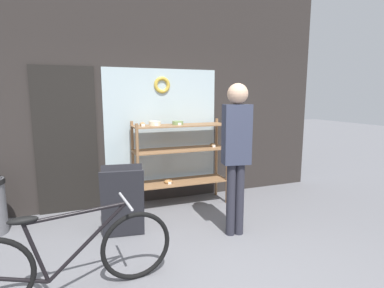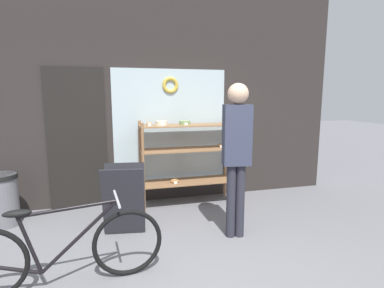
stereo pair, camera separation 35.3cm
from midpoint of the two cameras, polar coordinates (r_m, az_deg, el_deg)
name	(u,v)px [view 2 (the right image)]	position (r m, az deg, el deg)	size (l,w,h in m)	color
storefront_facade	(155,82)	(4.77, -4.88, 11.76)	(6.02, 0.13, 3.90)	#2D2826
display_case	(186,153)	(4.59, 1.11, -1.68)	(1.45, 0.45, 1.32)	#8E6642
bicycle	(61,251)	(2.93, -20.45, -18.62)	(1.79, 0.46, 0.78)	black
sandwich_board	(124,200)	(3.76, -10.17, -10.47)	(0.54, 0.44, 0.85)	#232328
pedestrian	(237,147)	(3.53, 11.37, -0.58)	(0.35, 0.24, 1.83)	#282833
trash_bin	(2,198)	(4.57, -30.60, -8.87)	(0.40, 0.40, 0.69)	slate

